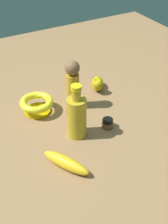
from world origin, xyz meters
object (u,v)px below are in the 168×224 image
Objects in this scene: person_figure_adult at (73,84)px; nail_polish_jar at (108,123)px; bottle_tall at (77,116)px; banana at (66,163)px; bowl at (37,104)px; cat_figurine at (98,83)px.

nail_polish_jar is (-0.05, 0.20, -0.10)m from person_figure_adult.
bottle_tall is at bearing -8.92° from nail_polish_jar.
banana reaches higher than nail_polish_jar.
bottle_tall reaches higher than bowl.
bottle_tall is 0.19m from banana.
person_figure_adult reaches higher than bowl.
nail_polish_jar is 0.32× the size of bowl.
bowl is 0.32m from cat_figurine.
person_figure_adult is at bearing 21.33° from cat_figurine.
person_figure_adult reaches higher than cat_figurine.
cat_figurine is (-0.16, -0.06, -0.08)m from person_figure_adult.
banana is (0.11, 0.13, -0.07)m from bottle_tall.
person_figure_adult is at bearing -112.99° from bottle_tall.
nail_polish_jar is at bearing 171.08° from bottle_tall.
nail_polish_jar is at bearing 87.29° from banana.
person_figure_adult is 1.19× the size of banana.
banana is at bearing 84.35° from bowl.
person_figure_adult is 4.79× the size of nail_polish_jar.
nail_polish_jar is (-0.24, -0.11, -0.00)m from banana.
banana is 1.30× the size of bowl.
bottle_tall is 1.21× the size of banana.
person_figure_adult is at bearing 166.44° from bowl.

